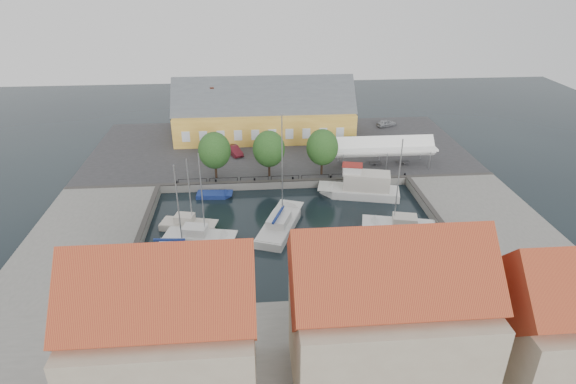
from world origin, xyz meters
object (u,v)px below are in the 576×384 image
object	(u,v)px
west_boat_c	(199,238)
west_boat_d	(176,254)
east_boat_b	(401,227)
launch_sw	(154,298)
car_silver	(387,123)
west_boat_b	(187,226)
tent_canopy	(384,147)
launch_nw	(214,196)
trawler	(362,189)
car_red	(234,150)
warehouse	(261,115)
center_sailboat	(280,226)

from	to	relation	value
west_boat_c	west_boat_d	bearing A→B (deg)	-124.40
east_boat_b	launch_sw	bearing A→B (deg)	-158.26
launch_sw	car_silver	bearing A→B (deg)	52.73
west_boat_b	west_boat_c	size ratio (longest dim) A/B	0.85
tent_canopy	launch_sw	bearing A→B (deg)	-136.53
west_boat_b	launch_nw	bearing A→B (deg)	72.08
trawler	launch_sw	xyz separation A→B (m)	(-22.77, -18.59, -0.93)
west_boat_d	west_boat_b	bearing A→B (deg)	84.01
car_red	west_boat_c	bearing A→B (deg)	-123.22
tent_canopy	car_red	size ratio (longest dim) A/B	3.55
east_boat_b	warehouse	bearing A→B (deg)	116.22
west_boat_d	center_sailboat	bearing A→B (deg)	22.65
warehouse	car_silver	distance (m)	21.95
warehouse	center_sailboat	world-z (taller)	center_sailboat
trawler	west_boat_c	size ratio (longest dim) A/B	1.00
west_boat_d	launch_nw	distance (m)	13.66
west_boat_c	trawler	bearing A→B (deg)	24.49
west_boat_d	launch_sw	distance (m)	6.73
tent_canopy	car_red	xyz separation A→B (m)	(-20.80, 5.66, -2.04)
center_sailboat	west_boat_b	world-z (taller)	center_sailboat
warehouse	tent_canopy	xyz separation A→B (m)	(16.60, -13.86, -0.74)
tent_canopy	launch_sw	size ratio (longest dim) A/B	2.53
center_sailboat	trawler	bearing A→B (deg)	34.29
car_red	east_boat_b	distance (m)	28.58
car_silver	launch_nw	bearing A→B (deg)	107.64
launch_sw	launch_nw	size ratio (longest dim) A/B	1.19
car_silver	center_sailboat	xyz separation A→B (m)	(-20.41, -31.30, -1.25)
tent_canopy	west_boat_d	distance (m)	32.76
west_boat_b	trawler	bearing A→B (deg)	16.67
car_silver	trawler	distance (m)	25.74
tent_canopy	west_boat_b	distance (m)	29.29
car_silver	launch_nw	distance (m)	36.13
east_boat_b	west_boat_d	size ratio (longest dim) A/B	1.05
car_silver	east_boat_b	distance (m)	33.15
tent_canopy	launch_nw	world-z (taller)	tent_canopy
west_boat_b	launch_nw	distance (m)	8.09
car_silver	west_boat_b	world-z (taller)	west_boat_b
car_red	west_boat_c	world-z (taller)	west_boat_c
warehouse	west_boat_d	bearing A→B (deg)	-106.30
warehouse	west_boat_c	distance (m)	31.38
warehouse	center_sailboat	bearing A→B (deg)	-87.63
tent_canopy	center_sailboat	distance (m)	21.57
warehouse	launch_sw	bearing A→B (deg)	-105.10
tent_canopy	warehouse	bearing A→B (deg)	140.14
warehouse	trawler	size ratio (longest dim) A/B	2.69
launch_sw	launch_nw	distance (m)	20.37
center_sailboat	launch_nw	bearing A→B (deg)	131.61
launch_sw	center_sailboat	bearing A→B (deg)	43.18
west_boat_c	west_boat_d	xyz separation A→B (m)	(-2.03, -2.97, 0.01)
launch_sw	launch_nw	xyz separation A→B (m)	(4.12, 19.95, -0.00)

